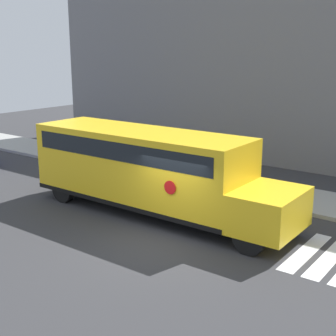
{
  "coord_description": "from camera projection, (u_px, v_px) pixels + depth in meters",
  "views": [
    {
      "loc": [
        8.29,
        -10.7,
        5.85
      ],
      "look_at": [
        -1.51,
        2.43,
        1.65
      ],
      "focal_mm": 50.0,
      "sensor_mm": 36.0,
      "label": 1
    }
  ],
  "objects": [
    {
      "name": "ground_plane",
      "position": [
        160.0,
        242.0,
        14.56
      ],
      "size": [
        60.0,
        60.0,
        0.0
      ],
      "primitive_type": "plane",
      "color": "#333335"
    },
    {
      "name": "sidewalk_strip",
      "position": [
        255.0,
        190.0,
        19.59
      ],
      "size": [
        44.0,
        3.0,
        0.15
      ],
      "color": "#9E9E99",
      "rests_on": "ground"
    },
    {
      "name": "building_backdrop",
      "position": [
        318.0,
        69.0,
        23.44
      ],
      "size": [
        32.0,
        4.0,
        9.73
      ],
      "color": "slate",
      "rests_on": "ground"
    },
    {
      "name": "school_bus",
      "position": [
        148.0,
        167.0,
        16.81
      ],
      "size": [
        10.26,
        2.57,
        3.0
      ],
      "color": "yellow",
      "rests_on": "ground"
    }
  ]
}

